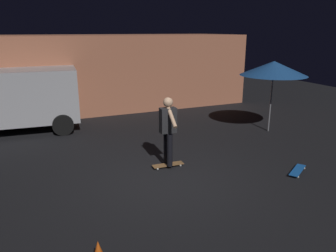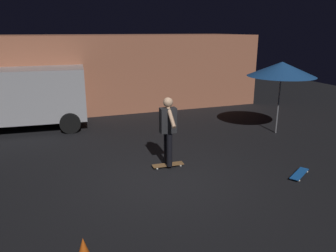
% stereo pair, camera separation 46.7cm
% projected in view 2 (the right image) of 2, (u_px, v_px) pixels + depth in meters
% --- Properties ---
extents(ground_plane, '(28.00, 28.00, 0.00)m').
position_uv_depth(ground_plane, '(162.00, 179.00, 7.39)').
color(ground_plane, black).
extents(low_building, '(10.86, 4.06, 3.04)m').
position_uv_depth(low_building, '(126.00, 70.00, 14.59)').
color(low_building, '#B76B4C').
rests_on(low_building, ground_plane).
extents(parked_van, '(4.74, 2.51, 2.03)m').
position_uv_depth(parked_van, '(14.00, 95.00, 10.82)').
color(parked_van, '#B2B2B7').
rests_on(parked_van, ground_plane).
extents(patio_umbrella, '(2.10, 2.10, 2.30)m').
position_uv_depth(patio_umbrella, '(282.00, 69.00, 10.09)').
color(patio_umbrella, slate).
rests_on(patio_umbrella, ground_plane).
extents(skateboard_ridden, '(0.79, 0.24, 0.07)m').
position_uv_depth(skateboard_ridden, '(168.00, 165.00, 8.01)').
color(skateboard_ridden, olive).
rests_on(skateboard_ridden, ground_plane).
extents(skateboard_spare, '(0.77, 0.59, 0.07)m').
position_uv_depth(skateboard_spare, '(299.00, 174.00, 7.51)').
color(skateboard_spare, '#1959B2').
rests_on(skateboard_spare, ground_plane).
extents(skater, '(0.39, 0.98, 1.67)m').
position_uv_depth(skater, '(168.00, 127.00, 7.73)').
color(skater, black).
rests_on(skater, skateboard_ridden).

